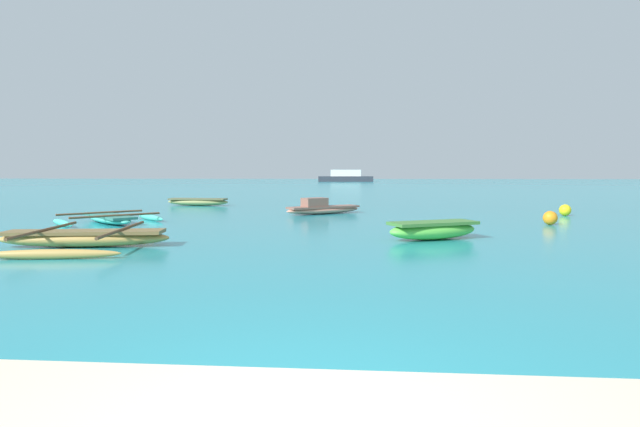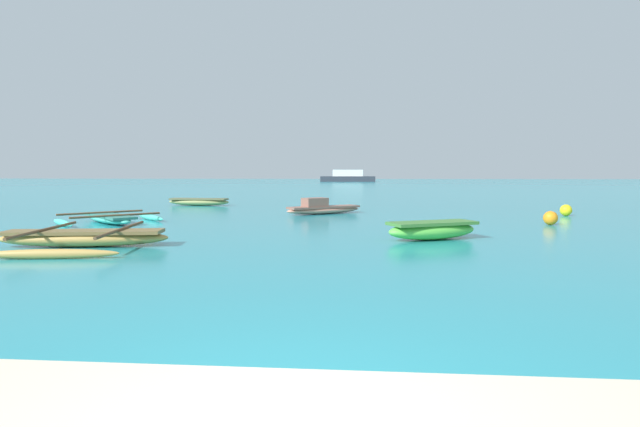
{
  "view_description": "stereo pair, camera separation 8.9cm",
  "coord_description": "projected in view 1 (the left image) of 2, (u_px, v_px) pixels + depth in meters",
  "views": [
    {
      "loc": [
        0.42,
        -2.94,
        1.73
      ],
      "look_at": [
        -0.96,
        14.68,
        0.25
      ],
      "focal_mm": 28.0,
      "sensor_mm": 36.0,
      "label": 1
    },
    {
      "loc": [
        0.51,
        -2.93,
        1.73
      ],
      "look_at": [
        -0.96,
        14.68,
        0.25
      ],
      "focal_mm": 28.0,
      "sensor_mm": 36.0,
      "label": 2
    }
  ],
  "objects": [
    {
      "name": "distant_ferry",
      "position": [
        346.0,
        177.0,
        87.06
      ],
      "size": [
        9.51,
        2.09,
        2.09
      ],
      "color": "#2D333D",
      "rests_on": "ground_plane"
    },
    {
      "name": "moored_boat_3",
      "position": [
        109.0,
        218.0,
        16.88
      ],
      "size": [
        3.63,
        3.66,
        0.34
      ],
      "rotation": [
        0.0,
        0.0,
        -0.77
      ],
      "color": "#47CCB2",
      "rests_on": "ground_plane"
    },
    {
      "name": "mooring_buoy_2",
      "position": [
        550.0,
        218.0,
        16.27
      ],
      "size": [
        0.46,
        0.46,
        0.46
      ],
      "color": "orange",
      "rests_on": "ground_plane"
    },
    {
      "name": "moored_boat_1",
      "position": [
        433.0,
        229.0,
        12.76
      ],
      "size": [
        2.61,
        1.83,
        0.46
      ],
      "rotation": [
        0.0,
        0.0,
        0.44
      ],
      "color": "#61CD48",
      "rests_on": "ground_plane"
    },
    {
      "name": "moored_boat_4",
      "position": [
        322.0,
        208.0,
        20.49
      ],
      "size": [
        3.21,
        2.57,
        0.67
      ],
      "rotation": [
        0.0,
        0.0,
        0.61
      ],
      "color": "#E69479",
      "rests_on": "ground_plane"
    },
    {
      "name": "moored_boat_2",
      "position": [
        198.0,
        202.0,
        25.51
      ],
      "size": [
        3.25,
        0.94,
        0.38
      ],
      "rotation": [
        0.0,
        0.0,
        -0.07
      ],
      "color": "#979D59",
      "rests_on": "ground_plane"
    },
    {
      "name": "moored_boat_0",
      "position": [
        85.0,
        238.0,
        11.52
      ],
      "size": [
        3.92,
        3.87,
        0.43
      ],
      "rotation": [
        0.0,
        0.0,
        0.15
      ],
      "color": "tan",
      "rests_on": "ground_plane"
    },
    {
      "name": "mooring_buoy_0",
      "position": [
        565.0,
        210.0,
        19.61
      ],
      "size": [
        0.45,
        0.45,
        0.45
      ],
      "color": "yellow",
      "rests_on": "ground_plane"
    }
  ]
}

